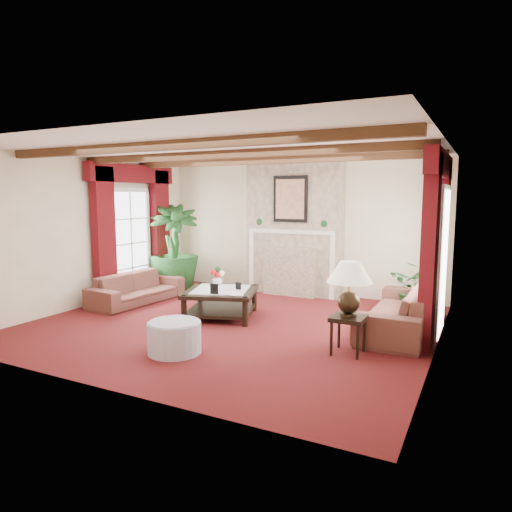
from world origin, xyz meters
The scene contains 23 objects.
floor centered at (0.00, 0.00, 0.00)m, with size 6.00×6.00×0.00m, color #440F0C.
ceiling centered at (0.00, 0.00, 2.70)m, with size 6.00×6.00×0.00m, color white.
back_wall centered at (0.00, 2.75, 1.35)m, with size 6.00×0.02×2.70m, color beige.
left_wall centered at (-3.00, 0.00, 1.35)m, with size 0.02×5.50×2.70m, color beige.
right_wall centered at (3.00, 0.00, 1.35)m, with size 0.02×5.50×2.70m, color beige.
ceiling_beams centered at (0.00, 0.00, 2.64)m, with size 6.00×3.00×0.12m, color #321F0F, non-canonical shape.
fireplace centered at (0.00, 2.55, 2.70)m, with size 2.00×0.52×2.70m, color tan, non-canonical shape.
french_door_left centered at (-2.97, 1.00, 2.13)m, with size 0.10×1.10×2.16m, color white, non-canonical shape.
french_door_right centered at (2.97, 1.00, 2.13)m, with size 0.10×1.10×2.16m, color white, non-canonical shape.
curtains_left centered at (-2.86, 1.00, 2.55)m, with size 0.20×2.40×2.55m, color #46090C, non-canonical shape.
curtains_right centered at (2.86, 1.00, 2.55)m, with size 0.20×2.40×2.55m, color #46090C, non-canonical shape.
sofa_left centered at (-2.34, 0.44, 0.37)m, with size 0.69×1.94×0.75m, color #380F19.
sofa_right centered at (2.42, 0.81, 0.44)m, with size 0.67×2.27×0.89m, color #380F19.
potted_palm centered at (-2.40, 1.69, 0.52)m, with size 2.00×2.06×1.03m, color black.
small_plant centered at (2.54, 1.82, 0.37)m, with size 1.08×1.14×0.74m, color black.
coffee_table centered at (-0.38, 0.27, 0.23)m, with size 1.13×1.13×0.46m, color black, non-canonical shape.
side_table centered at (2.00, -0.53, 0.25)m, with size 0.42×0.42×0.49m, color black, non-canonical shape.
ottoman centered at (0.00, -1.51, 0.20)m, with size 0.69×0.69×0.40m, color gray.
table_lamp centered at (2.00, -0.53, 0.86)m, with size 0.57×0.57×0.72m, color black, non-canonical shape.
flower_vase centered at (-0.65, 0.62, 0.55)m, with size 0.23×0.23×0.18m, color silver.
book centered at (-0.11, 0.06, 0.60)m, with size 0.20×0.03×0.28m, color black.
photo_frame_a centered at (-0.28, -0.09, 0.55)m, with size 0.13×0.02×0.18m, color black, non-canonical shape.
photo_frame_b centered at (-0.11, 0.39, 0.53)m, with size 0.10×0.02×0.13m, color black, non-canonical shape.
Camera 1 is at (3.50, -6.10, 2.01)m, focal length 32.00 mm.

